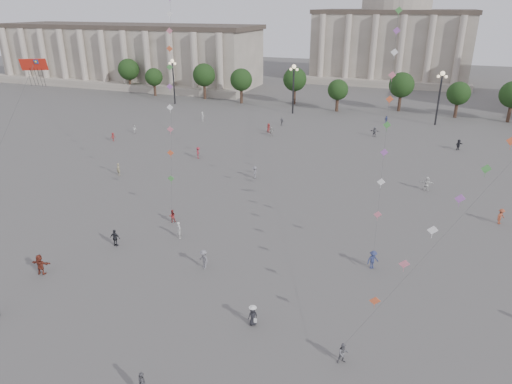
% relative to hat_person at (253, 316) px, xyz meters
% --- Properties ---
extents(ground, '(360.00, 360.00, 0.00)m').
position_rel_hat_person_xyz_m(ground, '(-2.77, 1.17, -0.82)').
color(ground, '#53504E').
rests_on(ground, ground).
extents(hall_west, '(84.00, 26.22, 17.20)m').
position_rel_hat_person_xyz_m(hall_west, '(-77.77, 95.06, 7.60)').
color(hall_west, gray).
rests_on(hall_west, ground).
extents(hall_central, '(48.30, 34.30, 35.50)m').
position_rel_hat_person_xyz_m(hall_central, '(-2.77, 130.39, 13.41)').
color(hall_central, gray).
rests_on(hall_central, ground).
extents(tree_row, '(137.12, 5.12, 8.00)m').
position_rel_hat_person_xyz_m(tree_row, '(-2.77, 79.17, 4.57)').
color(tree_row, '#38251C').
rests_on(tree_row, ground).
extents(lamp_post_far_west, '(2.00, 0.90, 10.65)m').
position_rel_hat_person_xyz_m(lamp_post_far_west, '(-47.77, 71.17, 6.53)').
color(lamp_post_far_west, '#262628').
rests_on(lamp_post_far_west, ground).
extents(lamp_post_mid_west, '(2.00, 0.90, 10.65)m').
position_rel_hat_person_xyz_m(lamp_post_mid_west, '(-17.77, 71.17, 6.53)').
color(lamp_post_mid_west, '#262628').
rests_on(lamp_post_mid_west, ground).
extents(lamp_post_mid_east, '(2.00, 0.90, 10.65)m').
position_rel_hat_person_xyz_m(lamp_post_mid_east, '(12.23, 71.17, 6.53)').
color(lamp_post_mid_east, '#262628').
rests_on(lamp_post_mid_east, ground).
extents(person_crowd_0, '(0.92, 0.91, 1.56)m').
position_rel_hat_person_xyz_m(person_crowd_0, '(2.78, 69.12, -0.04)').
color(person_crowd_0, '#3A4683').
rests_on(person_crowd_0, ground).
extents(person_crowd_1, '(0.95, 0.92, 1.55)m').
position_rel_hat_person_xyz_m(person_crowd_1, '(-41.02, 44.40, -0.05)').
color(person_crowd_1, white).
rests_on(person_crowd_1, ground).
extents(person_crowd_2, '(0.93, 1.13, 1.52)m').
position_rel_hat_person_xyz_m(person_crowd_2, '(-41.38, 38.35, -0.06)').
color(person_crowd_2, maroon).
rests_on(person_crowd_2, ground).
extents(person_crowd_4, '(1.25, 1.50, 1.62)m').
position_rel_hat_person_xyz_m(person_crowd_4, '(-16.16, 51.71, -0.02)').
color(person_crowd_4, '#AEAFAA').
rests_on(person_crowd_4, ground).
extents(person_crowd_6, '(1.39, 1.22, 1.87)m').
position_rel_hat_person_xyz_m(person_crowd_6, '(-7.12, 5.94, 0.11)').
color(person_crowd_6, slate).
rests_on(person_crowd_6, ground).
extents(person_crowd_7, '(1.73, 0.56, 1.86)m').
position_rel_hat_person_xyz_m(person_crowd_7, '(11.53, 33.39, 0.10)').
color(person_crowd_7, silver).
rests_on(person_crowd_7, ground).
extents(person_crowd_8, '(1.25, 1.32, 1.80)m').
position_rel_hat_person_xyz_m(person_crowd_8, '(19.49, 25.79, 0.07)').
color(person_crowd_8, '#9E452B').
rests_on(person_crowd_8, ground).
extents(person_crowd_9, '(1.42, 1.66, 1.80)m').
position_rel_hat_person_xyz_m(person_crowd_9, '(16.03, 54.28, 0.08)').
color(person_crowd_9, black).
rests_on(person_crowd_9, ground).
extents(person_crowd_10, '(0.77, 0.85, 1.95)m').
position_rel_hat_person_xyz_m(person_crowd_10, '(-33.29, 57.53, 0.15)').
color(person_crowd_10, silver).
rests_on(person_crowd_10, ground).
extents(person_crowd_12, '(1.75, 0.69, 1.84)m').
position_rel_hat_person_xyz_m(person_crowd_12, '(1.81, 57.84, 0.10)').
color(person_crowd_12, slate).
rests_on(person_crowd_12, ground).
extents(person_crowd_13, '(0.75, 0.78, 1.80)m').
position_rel_hat_person_xyz_m(person_crowd_13, '(-12.19, 10.38, 0.08)').
color(person_crowd_13, '#BAB9B5').
rests_on(person_crowd_13, ground).
extents(person_crowd_16, '(1.02, 0.65, 1.61)m').
position_rel_hat_person_xyz_m(person_crowd_16, '(-16.75, 59.94, -0.02)').
color(person_crowd_16, slate).
rests_on(person_crowd_16, ground).
extents(person_crowd_17, '(1.06, 1.34, 1.82)m').
position_rel_hat_person_xyz_m(person_crowd_17, '(-22.65, 34.92, 0.09)').
color(person_crowd_17, maroon).
rests_on(person_crowd_17, ground).
extents(person_crowd_19, '(0.72, 0.56, 1.77)m').
position_rel_hat_person_xyz_m(person_crowd_19, '(-29.67, 23.94, 0.06)').
color(person_crowd_19, '#9B926B').
rests_on(person_crowd_19, ground).
extents(person_crowd_20, '(1.01, 0.93, 1.73)m').
position_rel_hat_person_xyz_m(person_crowd_20, '(-17.47, 53.87, 0.04)').
color(person_crowd_20, maroon).
rests_on(person_crowd_20, ground).
extents(person_crowd_21, '(0.70, 1.16, 1.75)m').
position_rel_hat_person_xyz_m(person_crowd_21, '(-11.08, 29.61, 0.05)').
color(person_crowd_21, slate).
rests_on(person_crowd_21, ground).
extents(tourist_2, '(1.88, 0.88, 1.94)m').
position_rel_hat_person_xyz_m(tourist_2, '(-20.42, -0.12, 0.15)').
color(tourist_2, maroon).
rests_on(tourist_2, ground).
extents(tourist_4, '(1.09, 0.53, 1.79)m').
position_rel_hat_person_xyz_m(tourist_4, '(-17.33, 6.58, 0.07)').
color(tourist_4, '#222328').
rests_on(tourist_4, ground).
extents(kite_flyer_0, '(0.91, 0.88, 1.48)m').
position_rel_hat_person_xyz_m(kite_flyer_0, '(-14.78, 13.38, -0.09)').
color(kite_flyer_0, maroon).
rests_on(kite_flyer_0, ground).
extents(kite_flyer_1, '(1.32, 1.28, 1.81)m').
position_rel_hat_person_xyz_m(kite_flyer_1, '(7.44, 11.37, 0.08)').
color(kite_flyer_1, navy).
rests_on(kite_flyer_1, ground).
extents(kite_flyer_2, '(0.94, 0.88, 1.54)m').
position_rel_hat_person_xyz_m(kite_flyer_2, '(7.14, -1.54, -0.06)').
color(kite_flyer_2, slate).
rests_on(kite_flyer_2, ground).
extents(hat_person, '(0.88, 0.86, 1.69)m').
position_rel_hat_person_xyz_m(hat_person, '(0.00, 0.00, 0.00)').
color(hat_person, black).
rests_on(hat_person, ground).
extents(dragon_kite, '(2.17, 7.68, 21.25)m').
position_rel_hat_person_xyz_m(dragon_kite, '(-22.22, 4.82, 16.07)').
color(dragon_kite, red).
rests_on(dragon_kite, ground).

